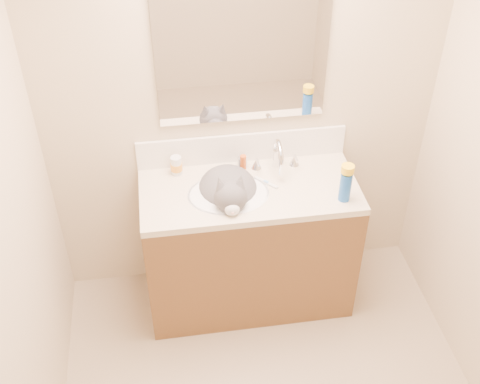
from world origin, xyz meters
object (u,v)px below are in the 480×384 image
object	(u,v)px
faucet	(277,158)
cat	(229,192)
vanity_cabinet	(249,247)
spray_can	(345,187)
amber_bottle	(243,162)
pill_bottle	(176,165)
basin	(229,204)
silver_jar	(242,162)

from	to	relation	value
faucet	cat	bearing A→B (deg)	-155.06
vanity_cabinet	spray_can	size ratio (longest dim) A/B	7.04
amber_bottle	pill_bottle	bearing A→B (deg)	178.26
basin	amber_bottle	distance (m)	0.27
spray_can	silver_jar	bearing A→B (deg)	142.56
vanity_cabinet	pill_bottle	size ratio (longest dim) A/B	10.82
cat	faucet	bearing A→B (deg)	27.28
silver_jar	spray_can	xyz separation A→B (m)	(0.49, -0.38, 0.05)
amber_bottle	cat	bearing A→B (deg)	-120.44
cat	pill_bottle	world-z (taller)	cat
cat	amber_bottle	xyz separation A→B (m)	(0.11, 0.18, 0.06)
amber_bottle	spray_can	bearing A→B (deg)	-35.75
pill_bottle	silver_jar	world-z (taller)	pill_bottle
faucet	amber_bottle	bearing A→B (deg)	166.13
faucet	pill_bottle	xyz separation A→B (m)	(-0.56, 0.06, -0.03)
basin	silver_jar	size ratio (longest dim) A/B	7.31
vanity_cabinet	basin	bearing A→B (deg)	-165.96
cat	spray_can	xyz separation A→B (m)	(0.60, -0.17, 0.10)
cat	basin	bearing A→B (deg)	-98.94
cat	pill_bottle	distance (m)	0.34
pill_bottle	cat	bearing A→B (deg)	-35.79
basin	amber_bottle	size ratio (longest dim) A/B	5.08
vanity_cabinet	amber_bottle	bearing A→B (deg)	92.05
faucet	spray_can	distance (m)	0.43
vanity_cabinet	faucet	bearing A→B (deg)	37.29
cat	silver_jar	world-z (taller)	cat
vanity_cabinet	cat	world-z (taller)	cat
faucet	pill_bottle	world-z (taller)	faucet
vanity_cabinet	basin	xyz separation A→B (m)	(-0.12, -0.03, 0.38)
basin	vanity_cabinet	bearing A→B (deg)	14.04
basin	pill_bottle	distance (m)	0.37
pill_bottle	amber_bottle	distance (m)	0.38
pill_bottle	spray_can	distance (m)	0.94
pill_bottle	basin	bearing A→B (deg)	-40.47
amber_bottle	basin	bearing A→B (deg)	-118.02
basin	spray_can	distance (m)	0.64
amber_bottle	spray_can	distance (m)	0.60
silver_jar	pill_bottle	bearing A→B (deg)	-178.21
faucet	spray_can	size ratio (longest dim) A/B	1.64
pill_bottle	silver_jar	distance (m)	0.38
pill_bottle	amber_bottle	bearing A→B (deg)	-1.74
vanity_cabinet	silver_jar	distance (m)	0.52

